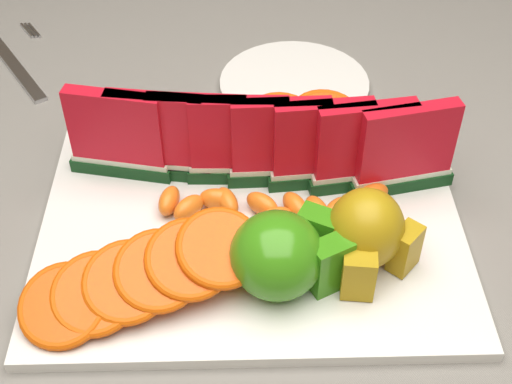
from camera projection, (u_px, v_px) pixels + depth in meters
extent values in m
cube|color=#523322|center=(172.00, 258.00, 0.69)|extent=(1.40, 0.90, 0.03)
cube|color=gray|center=(170.00, 244.00, 0.68)|extent=(1.52, 1.02, 0.01)
cube|color=gray|center=(195.00, 45.00, 1.12)|extent=(1.52, 0.01, 0.20)
cube|color=silver|center=(252.00, 229.00, 0.68)|extent=(0.40, 0.30, 0.01)
ellipsoid|color=#338A16|center=(277.00, 255.00, 0.60)|extent=(0.08, 0.08, 0.07)
cube|color=#338A16|center=(330.00, 266.00, 0.61)|extent=(0.04, 0.04, 0.06)
cube|color=beige|center=(337.00, 266.00, 0.61)|extent=(0.03, 0.02, 0.05)
cube|color=#338A16|center=(318.00, 236.00, 0.63)|extent=(0.04, 0.04, 0.06)
cube|color=beige|center=(325.00, 236.00, 0.63)|extent=(0.03, 0.02, 0.05)
ellipsoid|color=#A36214|center=(366.00, 228.00, 0.62)|extent=(0.08, 0.08, 0.08)
cube|color=#A36214|center=(358.00, 276.00, 0.60)|extent=(0.03, 0.02, 0.05)
cube|color=#A36214|center=(405.00, 249.00, 0.62)|extent=(0.03, 0.03, 0.05)
cylinder|color=silver|center=(294.00, 84.00, 0.86)|extent=(0.20, 0.20, 0.01)
cube|color=silver|center=(16.00, 68.00, 0.89)|extent=(0.10, 0.15, 0.00)
cube|color=silver|center=(27.00, 31.00, 0.96)|extent=(0.02, 0.04, 0.00)
cube|color=silver|center=(31.00, 31.00, 0.96)|extent=(0.02, 0.04, 0.00)
cube|color=silver|center=(34.00, 30.00, 0.96)|extent=(0.02, 0.04, 0.00)
cube|color=#0B3B15|center=(122.00, 167.00, 0.73)|extent=(0.11, 0.04, 0.01)
cube|color=silver|center=(121.00, 159.00, 0.72)|extent=(0.10, 0.04, 0.01)
cube|color=red|center=(116.00, 126.00, 0.69)|extent=(0.10, 0.04, 0.08)
cube|color=#0B3B15|center=(161.00, 169.00, 0.73)|extent=(0.11, 0.04, 0.01)
cube|color=silver|center=(160.00, 161.00, 0.72)|extent=(0.10, 0.03, 0.01)
cube|color=red|center=(156.00, 128.00, 0.69)|extent=(0.10, 0.03, 0.08)
cube|color=#0B3B15|center=(200.00, 171.00, 0.72)|extent=(0.11, 0.03, 0.01)
cube|color=silver|center=(200.00, 163.00, 0.72)|extent=(0.10, 0.03, 0.01)
cube|color=red|center=(198.00, 131.00, 0.69)|extent=(0.10, 0.02, 0.08)
cube|color=#0B3B15|center=(240.00, 173.00, 0.72)|extent=(0.11, 0.02, 0.01)
cube|color=silver|center=(240.00, 166.00, 0.71)|extent=(0.10, 0.02, 0.01)
cube|color=red|center=(239.00, 133.00, 0.68)|extent=(0.10, 0.02, 0.08)
cube|color=#0B3B15|center=(280.00, 175.00, 0.72)|extent=(0.11, 0.02, 0.01)
cube|color=silver|center=(280.00, 168.00, 0.71)|extent=(0.10, 0.02, 0.01)
cube|color=red|center=(281.00, 135.00, 0.68)|extent=(0.10, 0.02, 0.08)
cube|color=#0B3B15|center=(319.00, 177.00, 0.72)|extent=(0.11, 0.03, 0.01)
cube|color=silver|center=(320.00, 170.00, 0.71)|extent=(0.10, 0.03, 0.01)
cube|color=red|center=(323.00, 137.00, 0.68)|extent=(0.10, 0.02, 0.08)
cube|color=#0B3B15|center=(360.00, 180.00, 0.71)|extent=(0.11, 0.04, 0.01)
cube|color=silver|center=(361.00, 172.00, 0.71)|extent=(0.10, 0.03, 0.01)
cube|color=red|center=(365.00, 139.00, 0.68)|extent=(0.10, 0.03, 0.08)
cube|color=#0B3B15|center=(400.00, 182.00, 0.71)|extent=(0.11, 0.04, 0.01)
cube|color=silver|center=(401.00, 174.00, 0.70)|extent=(0.10, 0.04, 0.01)
cube|color=red|center=(408.00, 141.00, 0.68)|extent=(0.10, 0.04, 0.08)
cylinder|color=red|center=(63.00, 305.00, 0.59)|extent=(0.08, 0.08, 0.03)
torus|color=#C44306|center=(63.00, 305.00, 0.59)|extent=(0.09, 0.09, 0.03)
cylinder|color=red|center=(95.00, 293.00, 0.59)|extent=(0.07, 0.07, 0.03)
torus|color=#C44306|center=(95.00, 293.00, 0.59)|extent=(0.08, 0.08, 0.03)
cylinder|color=red|center=(127.00, 282.00, 0.59)|extent=(0.07, 0.07, 0.03)
torus|color=#C44306|center=(127.00, 282.00, 0.59)|extent=(0.08, 0.08, 0.03)
cylinder|color=red|center=(158.00, 270.00, 0.60)|extent=(0.08, 0.08, 0.03)
torus|color=#C44306|center=(158.00, 270.00, 0.60)|extent=(0.09, 0.09, 0.03)
cylinder|color=red|center=(190.00, 259.00, 0.60)|extent=(0.08, 0.08, 0.03)
torus|color=#C44306|center=(190.00, 259.00, 0.60)|extent=(0.09, 0.09, 0.03)
cylinder|color=red|center=(220.00, 248.00, 0.60)|extent=(0.09, 0.09, 0.03)
torus|color=#C44306|center=(220.00, 248.00, 0.60)|extent=(0.10, 0.10, 0.03)
cylinder|color=red|center=(146.00, 134.00, 0.76)|extent=(0.08, 0.08, 0.03)
torus|color=#C44306|center=(146.00, 134.00, 0.76)|extent=(0.09, 0.09, 0.03)
cylinder|color=red|center=(191.00, 131.00, 0.75)|extent=(0.08, 0.08, 0.03)
torus|color=#C44306|center=(191.00, 131.00, 0.75)|extent=(0.09, 0.09, 0.03)
cylinder|color=red|center=(236.00, 128.00, 0.75)|extent=(0.09, 0.09, 0.03)
torus|color=#C44306|center=(236.00, 128.00, 0.75)|extent=(0.10, 0.10, 0.03)
cylinder|color=red|center=(281.00, 125.00, 0.75)|extent=(0.09, 0.09, 0.03)
torus|color=#C44306|center=(281.00, 125.00, 0.75)|extent=(0.11, 0.11, 0.03)
cylinder|color=red|center=(327.00, 122.00, 0.75)|extent=(0.10, 0.10, 0.03)
torus|color=#C44306|center=(327.00, 122.00, 0.75)|extent=(0.11, 0.11, 0.03)
ellipsoid|color=#D3471B|center=(169.00, 201.00, 0.68)|extent=(0.03, 0.04, 0.02)
ellipsoid|color=#D3471B|center=(189.00, 208.00, 0.68)|extent=(0.04, 0.04, 0.02)
ellipsoid|color=#D3471B|center=(217.00, 199.00, 0.69)|extent=(0.04, 0.02, 0.02)
ellipsoid|color=#D3471B|center=(227.00, 202.00, 0.68)|extent=(0.03, 0.04, 0.02)
ellipsoid|color=#D3471B|center=(262.00, 204.00, 0.68)|extent=(0.04, 0.04, 0.02)
ellipsoid|color=#D3471B|center=(275.00, 218.00, 0.67)|extent=(0.04, 0.03, 0.02)
ellipsoid|color=#D3471B|center=(295.00, 206.00, 0.68)|extent=(0.03, 0.04, 0.02)
ellipsoid|color=#D3471B|center=(317.00, 210.00, 0.67)|extent=(0.03, 0.04, 0.02)
ellipsoid|color=#D3471B|center=(336.00, 210.00, 0.67)|extent=(0.04, 0.04, 0.02)
ellipsoid|color=#D3471B|center=(372.00, 195.00, 0.69)|extent=(0.04, 0.03, 0.02)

